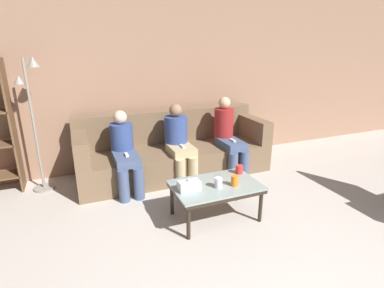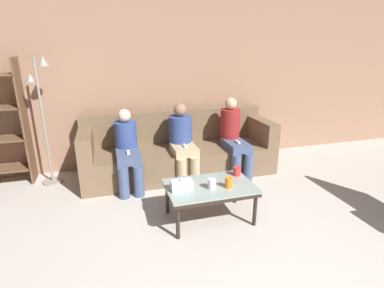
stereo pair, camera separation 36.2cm
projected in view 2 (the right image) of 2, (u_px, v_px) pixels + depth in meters
The scene contains 11 objects.
wall_back at pixel (170, 79), 4.51m from camera, with size 12.00×0.06×2.60m.
couch at pixel (179, 151), 4.37m from camera, with size 2.70×0.87×0.88m.
coffee_table at pixel (210, 189), 3.14m from camera, with size 0.92×0.59×0.40m.
cup_near_left at pixel (229, 183), 3.06m from camera, with size 0.08×0.08×0.11m.
cup_near_right at pixel (237, 171), 3.35m from camera, with size 0.08×0.08×0.10m.
cup_far_center at pixel (212, 184), 3.04m from camera, with size 0.08×0.08×0.11m.
tissue_box at pixel (182, 185), 3.01m from camera, with size 0.22×0.12×0.13m.
standing_lamp at pixel (43, 109), 3.80m from camera, with size 0.31×0.26×1.67m.
seated_person_left_end at pixel (127, 148), 3.86m from camera, with size 0.31×0.70×1.01m.
seated_person_mid_left at pixel (182, 140), 4.09m from camera, with size 0.32×0.63×1.04m.
seated_person_mid_right at pixel (233, 136), 4.26m from camera, with size 0.31×0.67×1.09m.
Camera 2 is at (-0.96, -0.92, 1.79)m, focal length 28.00 mm.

